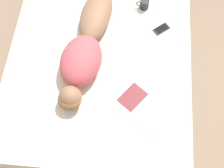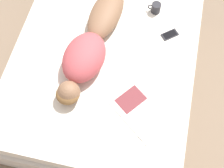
{
  "view_description": "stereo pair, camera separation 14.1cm",
  "coord_description": "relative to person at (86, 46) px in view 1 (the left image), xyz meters",
  "views": [
    {
      "loc": [
        -0.23,
        1.39,
        2.76
      ],
      "look_at": [
        -0.13,
        0.3,
        0.55
      ],
      "focal_mm": 50.0,
      "sensor_mm": 36.0,
      "label": 1
    },
    {
      "loc": [
        -0.37,
        1.37,
        2.76
      ],
      "look_at": [
        -0.13,
        0.3,
        0.55
      ],
      "focal_mm": 50.0,
      "sensor_mm": 36.0,
      "label": 2
    }
  ],
  "objects": [
    {
      "name": "cell_phone",
      "position": [
        -0.63,
        -0.31,
        -0.1
      ],
      "size": [
        0.16,
        0.15,
        0.01
      ],
      "rotation": [
        0.0,
        0.0,
        -0.88
      ],
      "color": "black",
      "rests_on": "bed"
    },
    {
      "name": "ground_plane",
      "position": [
        -0.11,
        -0.0,
        -0.6
      ],
      "size": [
        12.0,
        12.0,
        0.0
      ],
      "primitive_type": "plane",
      "color": "#7A6651"
    },
    {
      "name": "open_magazine",
      "position": [
        -0.5,
        0.45,
        -0.1
      ],
      "size": [
        0.56,
        0.54,
        0.01
      ],
      "rotation": [
        0.0,
        0.0,
        -0.66
      ],
      "color": "silver",
      "rests_on": "bed"
    },
    {
      "name": "bed",
      "position": [
        -0.11,
        -0.0,
        -0.36
      ],
      "size": [
        1.61,
        2.03,
        0.5
      ],
      "color": "beige",
      "rests_on": "ground_plane"
    },
    {
      "name": "coffee_mug",
      "position": [
        -0.46,
        -0.54,
        -0.06
      ],
      "size": [
        0.12,
        0.08,
        0.09
      ],
      "color": "#232328",
      "rests_on": "bed"
    },
    {
      "name": "person",
      "position": [
        0.0,
        0.0,
        0.0
      ],
      "size": [
        0.43,
        1.23,
        0.24
      ],
      "rotation": [
        0.0,
        0.0,
        -0.13
      ],
      "color": "brown",
      "rests_on": "bed"
    }
  ]
}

